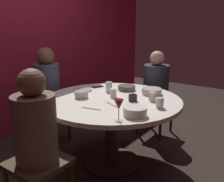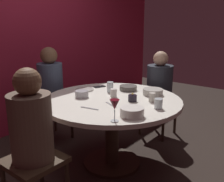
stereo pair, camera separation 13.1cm
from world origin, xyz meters
name	(u,v)px [view 1 (the left image)]	position (x,y,z in m)	size (l,w,h in m)	color
ground_plane	(112,163)	(0.00, 0.00, 0.00)	(8.00, 8.00, 0.00)	#2D231E
back_wall	(13,35)	(0.00, 1.58, 1.30)	(6.00, 0.10, 2.60)	maroon
dining_table	(112,112)	(0.00, 0.00, 0.58)	(1.39, 1.39, 0.72)	silver
seated_diner_left	(35,129)	(-0.94, 0.00, 0.72)	(0.40, 0.40, 1.17)	#3F2D1E
seated_diner_back	(47,85)	(0.00, 0.97, 0.73)	(0.40, 0.40, 1.18)	#3F2D1E
seated_diner_right	(156,83)	(0.98, 0.00, 0.69)	(0.40, 0.40, 1.12)	#3F2D1E
candle_holder	(133,98)	(0.06, -0.21, 0.76)	(0.09, 0.09, 0.08)	black
wine_glass	(119,106)	(-0.46, -0.40, 0.85)	(0.08, 0.08, 0.18)	silver
dinner_plate	(83,90)	(0.06, 0.45, 0.73)	(0.21, 0.21, 0.01)	#B2ADA3
cell_phone	(97,87)	(0.29, 0.42, 0.73)	(0.07, 0.14, 0.01)	black
bowl_serving_large	(81,94)	(-0.15, 0.27, 0.76)	(0.14, 0.14, 0.07)	#B7B7BC
bowl_salad_center	(127,88)	(0.37, 0.07, 0.75)	(0.19, 0.19, 0.05)	#4C4742
bowl_small_white	(152,91)	(0.38, -0.25, 0.76)	(0.21, 0.21, 0.06)	#B2ADA3
bowl_sauce_side	(135,111)	(-0.28, -0.44, 0.76)	(0.20, 0.20, 0.07)	silver
cup_near_candle	(152,97)	(0.17, -0.36, 0.77)	(0.06, 0.06, 0.09)	beige
cup_by_left_diner	(113,93)	(0.06, 0.02, 0.77)	(0.07, 0.07, 0.09)	silver
cup_by_right_diner	(109,87)	(0.19, 0.18, 0.78)	(0.07, 0.07, 0.11)	silver
cup_center_front	(160,103)	(0.02, -0.51, 0.77)	(0.07, 0.07, 0.09)	silver
fork_near_plate	(91,109)	(-0.36, -0.04, 0.73)	(0.02, 0.18, 0.01)	#B7B7BC
knife_near_plate	(112,105)	(-0.16, -0.12, 0.73)	(0.02, 0.18, 0.01)	#B7B7BC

